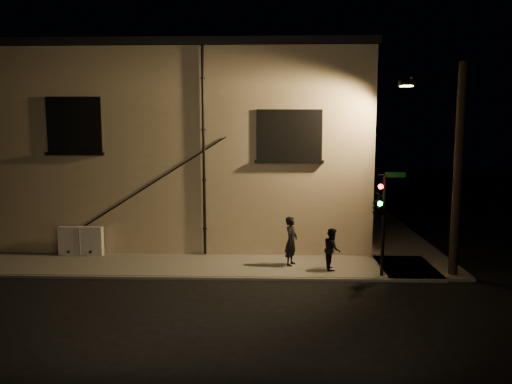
{
  "coord_description": "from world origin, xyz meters",
  "views": [
    {
      "loc": [
        0.96,
        -16.89,
        5.36
      ],
      "look_at": [
        0.32,
        1.8,
        2.87
      ],
      "focal_mm": 35.0,
      "sensor_mm": 36.0,
      "label": 1
    }
  ],
  "objects_px": {
    "pedestrian_a": "(291,241)",
    "traffic_signal": "(379,207)",
    "utility_cabinet": "(81,241)",
    "streetlamp_pole": "(455,166)",
    "pedestrian_b": "(332,249)"
  },
  "relations": [
    {
      "from": "pedestrian_b",
      "to": "streetlamp_pole",
      "type": "distance_m",
      "value": 5.19
    },
    {
      "from": "pedestrian_a",
      "to": "streetlamp_pole",
      "type": "height_order",
      "value": "streetlamp_pole"
    },
    {
      "from": "pedestrian_a",
      "to": "streetlamp_pole",
      "type": "bearing_deg",
      "value": -77.86
    },
    {
      "from": "utility_cabinet",
      "to": "traffic_signal",
      "type": "bearing_deg",
      "value": -12.39
    },
    {
      "from": "streetlamp_pole",
      "to": "traffic_signal",
      "type": "bearing_deg",
      "value": -170.66
    },
    {
      "from": "utility_cabinet",
      "to": "pedestrian_a",
      "type": "relative_size",
      "value": 0.97
    },
    {
      "from": "pedestrian_a",
      "to": "pedestrian_b",
      "type": "xyz_separation_m",
      "value": [
        1.47,
        -0.53,
        -0.16
      ]
    },
    {
      "from": "traffic_signal",
      "to": "utility_cabinet",
      "type": "bearing_deg",
      "value": 167.61
    },
    {
      "from": "pedestrian_a",
      "to": "traffic_signal",
      "type": "relative_size",
      "value": 0.51
    },
    {
      "from": "utility_cabinet",
      "to": "traffic_signal",
      "type": "xyz_separation_m",
      "value": [
        11.45,
        -2.51,
        1.88
      ]
    },
    {
      "from": "pedestrian_b",
      "to": "streetlamp_pole",
      "type": "bearing_deg",
      "value": -95.25
    },
    {
      "from": "traffic_signal",
      "to": "streetlamp_pole",
      "type": "distance_m",
      "value": 3.06
    },
    {
      "from": "pedestrian_b",
      "to": "streetlamp_pole",
      "type": "xyz_separation_m",
      "value": [
        4.16,
        -0.35,
        3.08
      ]
    },
    {
      "from": "utility_cabinet",
      "to": "pedestrian_a",
      "type": "xyz_separation_m",
      "value": [
        8.5,
        -1.19,
        0.34
      ]
    },
    {
      "from": "utility_cabinet",
      "to": "streetlamp_pole",
      "type": "height_order",
      "value": "streetlamp_pole"
    }
  ]
}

